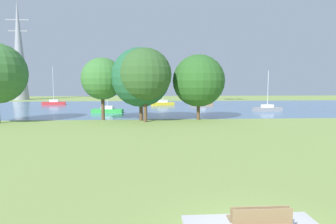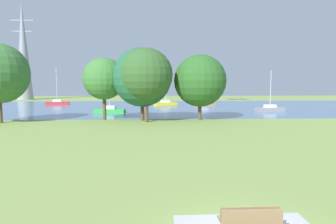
{
  "view_description": "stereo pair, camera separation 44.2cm",
  "coord_description": "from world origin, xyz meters",
  "px_view_note": "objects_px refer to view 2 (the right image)",
  "views": [
    {
      "loc": [
        -3.32,
        -8.32,
        4.65
      ],
      "look_at": [
        -1.49,
        19.15,
        2.0
      ],
      "focal_mm": 32.08,
      "sensor_mm": 36.0,
      "label": 1
    },
    {
      "loc": [
        -2.88,
        -8.35,
        4.65
      ],
      "look_at": [
        -1.49,
        19.15,
        2.0
      ],
      "focal_mm": 32.08,
      "sensor_mm": 36.0,
      "label": 2
    }
  ],
  "objects_px": {
    "sailboat_yellow": "(165,103)",
    "sailboat_red": "(57,102)",
    "tree_east_near": "(104,79)",
    "tree_west_far": "(146,75)",
    "sailboat_gray": "(270,109)",
    "sailboat_green": "(110,110)",
    "bench_facing_water": "(248,221)",
    "sailboat_brown": "(204,103)",
    "tree_west_near": "(200,81)",
    "tree_mid_shore": "(142,77)",
    "electricity_pylon": "(23,51)"
  },
  "relations": [
    {
      "from": "bench_facing_water",
      "to": "sailboat_gray",
      "type": "bearing_deg",
      "value": 67.55
    },
    {
      "from": "sailboat_gray",
      "to": "tree_west_far",
      "type": "relative_size",
      "value": 0.76
    },
    {
      "from": "tree_east_near",
      "to": "electricity_pylon",
      "type": "xyz_separation_m",
      "value": [
        -30.04,
        48.67,
        8.57
      ]
    },
    {
      "from": "sailboat_brown",
      "to": "tree_west_far",
      "type": "xyz_separation_m",
      "value": [
        -11.55,
        -26.68,
        5.21
      ]
    },
    {
      "from": "sailboat_green",
      "to": "electricity_pylon",
      "type": "distance_m",
      "value": 51.23
    },
    {
      "from": "tree_west_near",
      "to": "tree_west_far",
      "type": "bearing_deg",
      "value": -164.46
    },
    {
      "from": "sailboat_brown",
      "to": "sailboat_red",
      "type": "relative_size",
      "value": 0.74
    },
    {
      "from": "sailboat_gray",
      "to": "tree_east_near",
      "type": "xyz_separation_m",
      "value": [
        -25.61,
        -10.19,
        4.75
      ]
    },
    {
      "from": "tree_east_near",
      "to": "tree_west_far",
      "type": "xyz_separation_m",
      "value": [
        5.4,
        -2.53,
        0.45
      ]
    },
    {
      "from": "sailboat_green",
      "to": "tree_mid_shore",
      "type": "distance_m",
      "value": 12.43
    },
    {
      "from": "sailboat_gray",
      "to": "electricity_pylon",
      "type": "height_order",
      "value": "electricity_pylon"
    },
    {
      "from": "electricity_pylon",
      "to": "tree_west_near",
      "type": "bearing_deg",
      "value": -49.46
    },
    {
      "from": "sailboat_yellow",
      "to": "sailboat_green",
      "type": "relative_size",
      "value": 1.17
    },
    {
      "from": "sailboat_yellow",
      "to": "sailboat_red",
      "type": "relative_size",
      "value": 0.86
    },
    {
      "from": "bench_facing_water",
      "to": "sailboat_red",
      "type": "bearing_deg",
      "value": 112.32
    },
    {
      "from": "bench_facing_water",
      "to": "sailboat_red",
      "type": "relative_size",
      "value": 0.22
    },
    {
      "from": "sailboat_yellow",
      "to": "sailboat_brown",
      "type": "bearing_deg",
      "value": -3.36
    },
    {
      "from": "bench_facing_water",
      "to": "tree_east_near",
      "type": "xyz_separation_m",
      "value": [
        -9.05,
        29.86,
        4.74
      ]
    },
    {
      "from": "sailboat_green",
      "to": "sailboat_red",
      "type": "distance_m",
      "value": 23.57
    },
    {
      "from": "sailboat_brown",
      "to": "sailboat_green",
      "type": "bearing_deg",
      "value": -139.06
    },
    {
      "from": "bench_facing_water",
      "to": "sailboat_gray",
      "type": "height_order",
      "value": "sailboat_gray"
    },
    {
      "from": "bench_facing_water",
      "to": "sailboat_gray",
      "type": "relative_size",
      "value": 0.27
    },
    {
      "from": "sailboat_brown",
      "to": "sailboat_gray",
      "type": "xyz_separation_m",
      "value": [
        8.65,
        -13.96,
        0.01
      ]
    },
    {
      "from": "tree_mid_shore",
      "to": "sailboat_brown",
      "type": "bearing_deg",
      "value": 64.41
    },
    {
      "from": "tree_east_near",
      "to": "tree_west_far",
      "type": "bearing_deg",
      "value": -25.07
    },
    {
      "from": "tree_west_near",
      "to": "tree_mid_shore",
      "type": "bearing_deg",
      "value": -176.43
    },
    {
      "from": "sailboat_red",
      "to": "tree_mid_shore",
      "type": "height_order",
      "value": "tree_mid_shore"
    },
    {
      "from": "bench_facing_water",
      "to": "tree_west_near",
      "type": "bearing_deg",
      "value": 83.95
    },
    {
      "from": "sailboat_gray",
      "to": "sailboat_red",
      "type": "bearing_deg",
      "value": 156.32
    },
    {
      "from": "sailboat_gray",
      "to": "tree_west_near",
      "type": "height_order",
      "value": "tree_west_near"
    },
    {
      "from": "tree_east_near",
      "to": "tree_mid_shore",
      "type": "relative_size",
      "value": 0.87
    },
    {
      "from": "sailboat_brown",
      "to": "tree_west_near",
      "type": "xyz_separation_m",
      "value": [
        -4.81,
        -24.8,
        4.51
      ]
    },
    {
      "from": "sailboat_yellow",
      "to": "sailboat_gray",
      "type": "xyz_separation_m",
      "value": [
        16.77,
        -14.43,
        -0.0
      ]
    },
    {
      "from": "sailboat_brown",
      "to": "sailboat_gray",
      "type": "distance_m",
      "value": 16.42
    },
    {
      "from": "sailboat_gray",
      "to": "sailboat_green",
      "type": "height_order",
      "value": "sailboat_gray"
    },
    {
      "from": "sailboat_brown",
      "to": "sailboat_gray",
      "type": "height_order",
      "value": "sailboat_gray"
    },
    {
      "from": "bench_facing_water",
      "to": "sailboat_green",
      "type": "bearing_deg",
      "value": 104.01
    },
    {
      "from": "tree_west_far",
      "to": "tree_west_near",
      "type": "height_order",
      "value": "tree_west_far"
    },
    {
      "from": "sailboat_brown",
      "to": "tree_west_far",
      "type": "distance_m",
      "value": 29.53
    },
    {
      "from": "tree_west_near",
      "to": "electricity_pylon",
      "type": "relative_size",
      "value": 0.3
    },
    {
      "from": "sailboat_brown",
      "to": "bench_facing_water",
      "type": "bearing_deg",
      "value": -98.32
    },
    {
      "from": "bench_facing_water",
      "to": "sailboat_brown",
      "type": "bearing_deg",
      "value": 81.68
    },
    {
      "from": "sailboat_green",
      "to": "electricity_pylon",
      "type": "bearing_deg",
      "value": 126.49
    },
    {
      "from": "tree_mid_shore",
      "to": "tree_east_near",
      "type": "bearing_deg",
      "value": 167.14
    },
    {
      "from": "sailboat_yellow",
      "to": "tree_east_near",
      "type": "height_order",
      "value": "tree_east_near"
    },
    {
      "from": "tree_west_near",
      "to": "sailboat_gray",
      "type": "bearing_deg",
      "value": 38.86
    },
    {
      "from": "tree_west_far",
      "to": "electricity_pylon",
      "type": "height_order",
      "value": "electricity_pylon"
    },
    {
      "from": "sailboat_red",
      "to": "tree_mid_shore",
      "type": "relative_size",
      "value": 0.89
    },
    {
      "from": "bench_facing_water",
      "to": "tree_mid_shore",
      "type": "bearing_deg",
      "value": 98.3
    },
    {
      "from": "sailboat_green",
      "to": "tree_east_near",
      "type": "xyz_separation_m",
      "value": [
        0.62,
        -8.9,
        4.76
      ]
    }
  ]
}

